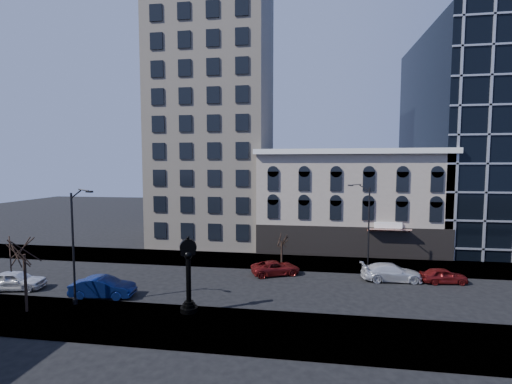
% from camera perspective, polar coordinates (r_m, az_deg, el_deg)
% --- Properties ---
extents(ground, '(160.00, 160.00, 0.00)m').
position_cam_1_polar(ground, '(31.44, -4.83, -15.21)').
color(ground, black).
rests_on(ground, ground).
extents(sidewalk_far, '(160.00, 6.00, 0.12)m').
position_cam_1_polar(sidewalk_far, '(38.90, -2.11, -11.27)').
color(sidewalk_far, gray).
rests_on(sidewalk_far, ground).
extents(sidewalk_near, '(160.00, 6.00, 0.12)m').
position_cam_1_polar(sidewalk_near, '(24.28, -9.44, -21.19)').
color(sidewalk_near, gray).
rests_on(sidewalk_near, ground).
extents(cream_tower, '(15.90, 15.40, 42.50)m').
position_cam_1_polar(cream_tower, '(50.24, -6.94, 14.37)').
color(cream_tower, beige).
rests_on(cream_tower, ground).
extents(victorian_row, '(22.60, 11.19, 12.50)m').
position_cam_1_polar(victorian_row, '(45.27, 14.87, -1.56)').
color(victorian_row, '#A69888').
rests_on(victorian_row, ground).
extents(glass_office, '(20.00, 20.15, 28.00)m').
position_cam_1_polar(glass_office, '(55.89, 35.39, 7.09)').
color(glass_office, black).
rests_on(glass_office, ground).
extents(street_clock, '(1.24, 1.24, 5.47)m').
position_cam_1_polar(street_clock, '(25.49, -11.18, -13.83)').
color(street_clock, black).
rests_on(street_clock, sidewalk_near).
extents(street_lamp_near, '(2.26, 0.86, 8.91)m').
position_cam_1_polar(street_lamp_near, '(28.27, -27.53, -3.60)').
color(street_lamp_near, black).
rests_on(street_lamp_near, sidewalk_near).
extents(street_lamp_far, '(2.17, 1.01, 8.77)m').
position_cam_1_polar(street_lamp_far, '(36.29, 17.37, -1.85)').
color(street_lamp_far, black).
rests_on(street_lamp_far, sidewalk_far).
extents(bare_tree_near, '(3.89, 3.89, 6.67)m').
position_cam_1_polar(bare_tree_near, '(29.40, -34.27, -6.89)').
color(bare_tree_near, black).
rests_on(bare_tree_near, sidewalk_near).
extents(bare_tree_far, '(2.04, 2.04, 3.49)m').
position_cam_1_polar(bare_tree_far, '(37.42, 4.32, -7.68)').
color(bare_tree_far, black).
rests_on(bare_tree_far, sidewalk_far).
extents(car_near_a, '(5.01, 2.83, 1.61)m').
position_cam_1_polar(car_near_a, '(36.41, -35.19, -11.93)').
color(car_near_a, silver).
rests_on(car_near_a, ground).
extents(car_near_b, '(5.12, 2.31, 1.63)m').
position_cam_1_polar(car_near_b, '(31.01, -24.12, -14.26)').
color(car_near_b, '#0C194C').
rests_on(car_near_b, ground).
extents(car_far_a, '(5.22, 3.80, 1.32)m').
position_cam_1_polar(car_far_a, '(34.04, 3.30, -12.51)').
color(car_far_a, maroon).
rests_on(car_far_a, ground).
extents(car_far_b, '(5.49, 2.52, 1.56)m').
position_cam_1_polar(car_far_b, '(34.58, 21.62, -12.33)').
color(car_far_b, silver).
rests_on(car_far_b, ground).
extents(car_far_c, '(4.13, 2.05, 1.35)m').
position_cam_1_polar(car_far_c, '(35.89, 28.76, -12.11)').
color(car_far_c, maroon).
rests_on(car_far_c, ground).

